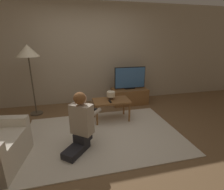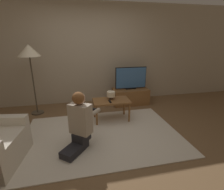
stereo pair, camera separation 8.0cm
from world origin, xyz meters
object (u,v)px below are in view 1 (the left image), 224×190
(coffee_table, at_px, (111,103))
(person_kneeling, at_px, (81,122))
(table_lamp, at_px, (111,95))
(tv, at_px, (130,78))
(floor_lamp, at_px, (28,54))

(coffee_table, xyz_separation_m, person_kneeling, (-0.70, -0.89, 0.07))
(coffee_table, bearing_deg, table_lamp, 86.13)
(coffee_table, relative_size, person_kneeling, 0.81)
(tv, bearing_deg, table_lamp, -131.45)
(floor_lamp, bearing_deg, tv, 3.35)
(floor_lamp, bearing_deg, table_lamp, -21.95)
(table_lamp, bearing_deg, floor_lamp, 158.05)
(coffee_table, relative_size, table_lamp, 4.28)
(coffee_table, distance_m, person_kneeling, 1.13)
(tv, xyz_separation_m, coffee_table, (-0.72, -0.87, -0.31))
(coffee_table, distance_m, floor_lamp, 2.06)
(tv, height_order, coffee_table, tv)
(tv, bearing_deg, coffee_table, -129.57)
(tv, xyz_separation_m, person_kneeling, (-1.42, -1.75, -0.24))
(floor_lamp, bearing_deg, person_kneeling, -59.48)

